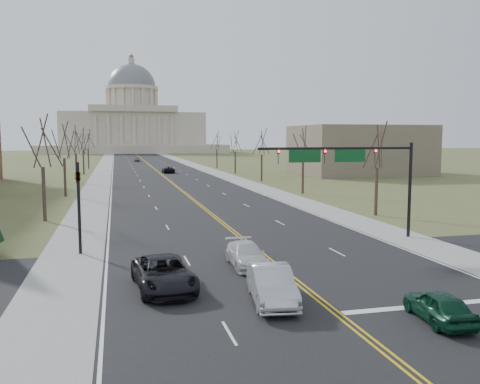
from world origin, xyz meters
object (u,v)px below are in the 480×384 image
signal_mast (349,162)px  car_far_nb (168,170)px  car_nb_inner_lead (439,306)px  car_sb_inner_second (247,255)px  car_sb_outer_lead (164,274)px  car_far_sb (137,159)px  car_sb_inner_lead (272,285)px  signal_left (79,198)px

signal_mast → car_far_nb: (-5.64, 75.18, -5.05)m
car_nb_inner_lead → car_sb_inner_second: 11.95m
car_sb_inner_second → car_far_nb: (3.57, 80.90, 0.01)m
signal_mast → car_sb_outer_lead: size_ratio=2.08×
car_nb_inner_lead → car_far_sb: car_far_sb is taller
car_sb_inner_lead → car_far_nb: bearing=95.1°
signal_mast → car_sb_inner_second: (-9.21, -5.71, -5.06)m
car_sb_inner_lead → car_sb_inner_second: 6.68m
car_sb_inner_second → car_sb_inner_lead: bearing=-93.5°
car_far_sb → car_far_nb: bearing=-85.1°
car_sb_outer_lead → car_far_sb: (4.35, 137.72, -0.09)m
signal_mast → car_far_nb: signal_mast is taller
car_sb_inner_lead → car_sb_inner_second: size_ratio=1.07×
car_nb_inner_lead → car_sb_inner_lead: car_sb_inner_lead is taller
car_sb_outer_lead → car_far_sb: car_sb_outer_lead is taller
signal_mast → car_sb_inner_lead: size_ratio=2.39×
car_far_nb → signal_left: bearing=78.2°
car_sb_inner_lead → car_sb_outer_lead: bearing=153.1°
car_sb_outer_lead → car_sb_inner_second: (5.16, 3.44, -0.12)m
signal_left → car_sb_inner_second: 11.68m
car_far_sb → car_sb_outer_lead: bearing=-91.6°
signal_mast → car_far_sb: 129.05m
car_sb_inner_lead → car_sb_inner_second: bearing=93.3°
signal_mast → car_far_nb: bearing=94.3°
signal_left → car_nb_inner_lead: (15.15, -16.37, -3.04)m
car_nb_inner_lead → car_sb_inner_second: bearing=-57.3°
car_sb_inner_lead → car_far_sb: (-0.29, 140.93, -0.12)m
signal_left → car_sb_outer_lead: (4.57, -9.16, -2.89)m
car_nb_inner_lead → car_sb_outer_lead: size_ratio=0.67×
car_far_sb → signal_mast: bearing=-85.4°
signal_left → car_sb_inner_second: (9.73, -5.72, -3.02)m
signal_left → car_nb_inner_lead: size_ratio=1.53×
car_nb_inner_lead → car_sb_inner_lead: (-5.94, 3.99, 0.17)m
signal_left → car_sb_outer_lead: signal_left is taller
signal_left → car_nb_inner_lead: 22.51m
car_sb_outer_lead → car_far_nb: bearing=79.1°
car_sb_inner_lead → car_sb_outer_lead: (-4.64, 3.21, -0.03)m
car_nb_inner_lead → car_far_sb: size_ratio=0.93×
signal_mast → car_nb_inner_lead: bearing=-103.1°
car_far_nb → car_far_sb: size_ratio=1.20×
car_sb_inner_lead → car_far_nb: 87.65m
signal_mast → signal_left: 19.06m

